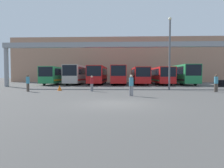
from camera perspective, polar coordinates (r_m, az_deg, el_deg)
The scene contains 17 objects.
ground_plane at distance 11.54m, azimuth 0.77°, elevation -5.65°, with size 200.00×200.00×0.00m, color #514F4C.
building_backdrop at distance 53.00m, azimuth 2.11°, elevation 6.51°, with size 52.08×12.00×10.63m.
overhead_gantry at distance 28.29m, azimuth 1.79°, elevation 10.02°, with size 32.77×0.80×6.24m.
bus_slot_0 at distance 37.14m, azimuth -15.72°, elevation 2.61°, with size 2.48×10.04×3.03m.
bus_slot_1 at distance 36.85m, azimuth -9.82°, elevation 2.91°, with size 2.48×11.47×3.31m.
bus_slot_2 at distance 36.45m, azimuth -3.97°, elevation 2.83°, with size 2.50×11.90×3.18m.
bus_slot_3 at distance 35.98m, azimuth 1.93°, elevation 2.90°, with size 2.51×11.42×3.25m.
bus_slot_4 at distance 36.27m, azimuth 7.87°, elevation 2.61°, with size 2.45×11.69×2.95m.
bus_slot_5 at distance 36.83m, azimuth 13.69°, elevation 2.57°, with size 2.52×11.73×2.96m.
bus_slot_6 at distance 37.14m, azimuth 19.58°, elevation 2.83°, with size 2.56×10.47×3.35m.
pedestrian_mid_left at distance 22.13m, azimuth 27.60°, elevation 0.36°, with size 0.36×0.36×1.72m.
pedestrian_far_center at distance 20.49m, azimuth -5.80°, elevation 0.31°, with size 0.33×0.33×1.60m.
pedestrian_near_left at distance 15.80m, azimuth 5.51°, elevation -0.20°, with size 0.35×0.35×1.68m.
pedestrian_near_right at distance 21.76m, azimuth -22.91°, elevation 0.39°, with size 0.35×0.35×1.70m.
traffic_cone at distance 21.88m, azimuth -14.75°, elevation -1.07°, with size 0.46×0.46×0.60m.
tire_stack at distance 32.43m, azimuth 28.82°, elevation 0.17°, with size 1.04×1.04×0.96m.
lamp_post at distance 23.68m, azimuth 16.15°, elevation 9.21°, with size 0.36×0.36×8.15m.
Camera 1 is at (0.34, -11.42, 1.64)m, focal length 32.00 mm.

